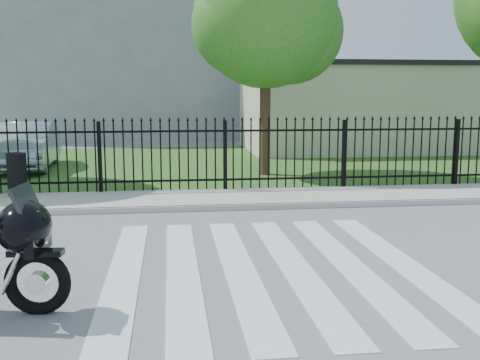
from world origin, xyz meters
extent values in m
plane|color=slate|center=(0.00, 0.00, 0.00)|extent=(120.00, 120.00, 0.00)
cube|color=#ADAAA3|center=(0.00, 5.00, 0.06)|extent=(40.00, 2.00, 0.12)
cube|color=#ADAAA3|center=(0.00, 4.00, 0.06)|extent=(40.00, 0.12, 0.12)
cube|color=#25501B|center=(0.00, 12.00, 0.01)|extent=(40.00, 12.00, 0.02)
cube|color=black|center=(0.00, 6.00, 0.35)|extent=(26.00, 0.04, 0.05)
cube|color=black|center=(0.00, 6.00, 1.55)|extent=(26.00, 0.04, 0.05)
cylinder|color=#382316|center=(1.50, 9.00, 2.08)|extent=(0.32, 0.32, 4.16)
sphere|color=#256C1F|center=(1.50, 9.00, 4.68)|extent=(4.20, 4.20, 4.20)
cube|color=beige|center=(7.00, 16.00, 1.75)|extent=(10.00, 6.00, 3.50)
cube|color=black|center=(7.00, 16.00, 3.60)|extent=(10.20, 6.20, 0.20)
cube|color=#95999E|center=(-3.00, 26.00, 6.00)|extent=(15.00, 10.00, 12.00)
torus|color=black|center=(-2.85, -1.32, 0.36)|extent=(0.77, 0.22, 0.75)
ellipsoid|color=black|center=(-2.96, -1.31, 1.01)|extent=(0.67, 0.85, 0.59)
imported|color=#99B1C1|center=(-5.91, 11.15, 0.77)|extent=(1.90, 4.67, 1.51)
cylinder|color=black|center=(-4.84, 5.70, 0.61)|extent=(0.57, 0.57, 0.98)
camera|label=1|loc=(-1.35, -7.59, 2.47)|focal=42.00mm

